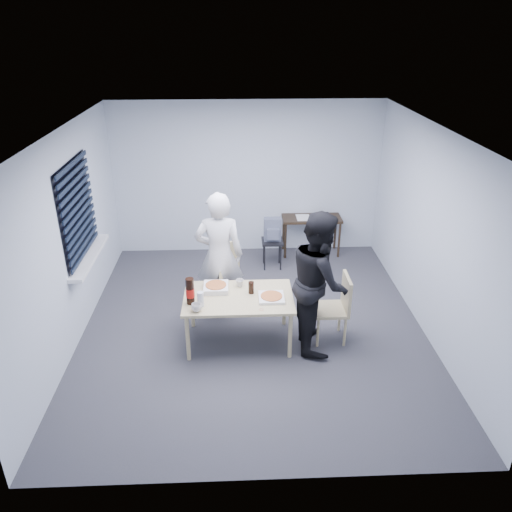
{
  "coord_description": "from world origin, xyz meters",
  "views": [
    {
      "loc": [
        -0.21,
        -5.67,
        3.74
      ],
      "look_at": [
        0.04,
        0.1,
        0.99
      ],
      "focal_mm": 35.0,
      "sensor_mm": 36.0,
      "label": 1
    }
  ],
  "objects_px": {
    "chair_far": "(225,269)",
    "chair_right": "(337,304)",
    "side_table": "(312,222)",
    "stool": "(272,246)",
    "mug_a": "(197,307)",
    "soda_bottle": "(190,291)",
    "mug_b": "(240,283)",
    "dining_table": "(238,301)",
    "person_black": "(319,281)",
    "person_white": "(219,256)",
    "backpack": "(273,230)"
  },
  "relations": [
    {
      "from": "chair_far",
      "to": "mug_a",
      "type": "relative_size",
      "value": 7.24
    },
    {
      "from": "side_table",
      "to": "stool",
      "type": "height_order",
      "value": "side_table"
    },
    {
      "from": "stool",
      "to": "soda_bottle",
      "type": "bearing_deg",
      "value": -117.06
    },
    {
      "from": "dining_table",
      "to": "mug_a",
      "type": "xyz_separation_m",
      "value": [
        -0.49,
        -0.32,
        0.11
      ]
    },
    {
      "from": "person_white",
      "to": "side_table",
      "type": "relative_size",
      "value": 1.76
    },
    {
      "from": "mug_a",
      "to": "soda_bottle",
      "type": "relative_size",
      "value": 0.37
    },
    {
      "from": "mug_a",
      "to": "mug_b",
      "type": "distance_m",
      "value": 0.77
    },
    {
      "from": "side_table",
      "to": "soda_bottle",
      "type": "xyz_separation_m",
      "value": [
        -1.86,
        -2.76,
        0.22
      ]
    },
    {
      "from": "mug_a",
      "to": "mug_b",
      "type": "xyz_separation_m",
      "value": [
        0.51,
        0.58,
        -0.0
      ]
    },
    {
      "from": "backpack",
      "to": "soda_bottle",
      "type": "height_order",
      "value": "soda_bottle"
    },
    {
      "from": "chair_far",
      "to": "mug_a",
      "type": "bearing_deg",
      "value": -102.77
    },
    {
      "from": "chair_far",
      "to": "chair_right",
      "type": "relative_size",
      "value": 1.0
    },
    {
      "from": "stool",
      "to": "soda_bottle",
      "type": "xyz_separation_m",
      "value": [
        -1.15,
        -2.25,
        0.45
      ]
    },
    {
      "from": "chair_right",
      "to": "person_white",
      "type": "bearing_deg",
      "value": 154.94
    },
    {
      "from": "dining_table",
      "to": "mug_a",
      "type": "height_order",
      "value": "mug_a"
    },
    {
      "from": "person_black",
      "to": "backpack",
      "type": "bearing_deg",
      "value": 10.4
    },
    {
      "from": "person_black",
      "to": "soda_bottle",
      "type": "height_order",
      "value": "person_black"
    },
    {
      "from": "chair_far",
      "to": "soda_bottle",
      "type": "relative_size",
      "value": 2.67
    },
    {
      "from": "soda_bottle",
      "to": "stool",
      "type": "bearing_deg",
      "value": 62.94
    },
    {
      "from": "chair_right",
      "to": "mug_b",
      "type": "distance_m",
      "value": 1.26
    },
    {
      "from": "chair_right",
      "to": "person_white",
      "type": "distance_m",
      "value": 1.68
    },
    {
      "from": "chair_right",
      "to": "mug_a",
      "type": "bearing_deg",
      "value": -169.32
    },
    {
      "from": "dining_table",
      "to": "person_white",
      "type": "distance_m",
      "value": 0.8
    },
    {
      "from": "chair_right",
      "to": "person_black",
      "type": "bearing_deg",
      "value": -162.7
    },
    {
      "from": "stool",
      "to": "soda_bottle",
      "type": "relative_size",
      "value": 1.43
    },
    {
      "from": "chair_right",
      "to": "soda_bottle",
      "type": "relative_size",
      "value": 2.67
    },
    {
      "from": "person_black",
      "to": "mug_a",
      "type": "relative_size",
      "value": 14.39
    },
    {
      "from": "chair_right",
      "to": "person_black",
      "type": "xyz_separation_m",
      "value": [
        -0.27,
        -0.08,
        0.37
      ]
    },
    {
      "from": "stool",
      "to": "person_white",
      "type": "bearing_deg",
      "value": -120.18
    },
    {
      "from": "chair_far",
      "to": "backpack",
      "type": "distance_m",
      "value": 1.3
    },
    {
      "from": "chair_far",
      "to": "person_white",
      "type": "xyz_separation_m",
      "value": [
        -0.06,
        -0.35,
        0.37
      ]
    },
    {
      "from": "dining_table",
      "to": "stool",
      "type": "distance_m",
      "value": 2.2
    },
    {
      "from": "person_white",
      "to": "person_black",
      "type": "distance_m",
      "value": 1.45
    },
    {
      "from": "chair_right",
      "to": "backpack",
      "type": "xyz_separation_m",
      "value": [
        -0.66,
        2.09,
        0.15
      ]
    },
    {
      "from": "mug_b",
      "to": "soda_bottle",
      "type": "xyz_separation_m",
      "value": [
        -0.59,
        -0.4,
        0.11
      ]
    },
    {
      "from": "backpack",
      "to": "mug_b",
      "type": "distance_m",
      "value": 1.92
    },
    {
      "from": "person_black",
      "to": "soda_bottle",
      "type": "relative_size",
      "value": 5.31
    },
    {
      "from": "mug_a",
      "to": "chair_right",
      "type": "bearing_deg",
      "value": 10.68
    },
    {
      "from": "dining_table",
      "to": "soda_bottle",
      "type": "relative_size",
      "value": 4.04
    },
    {
      "from": "chair_far",
      "to": "chair_right",
      "type": "xyz_separation_m",
      "value": [
        1.42,
        -1.04,
        0.0
      ]
    },
    {
      "from": "side_table",
      "to": "stool",
      "type": "bearing_deg",
      "value": -144.36
    },
    {
      "from": "person_white",
      "to": "mug_b",
      "type": "bearing_deg",
      "value": 121.15
    },
    {
      "from": "stool",
      "to": "mug_a",
      "type": "xyz_separation_m",
      "value": [
        -1.07,
        -2.43,
        0.34
      ]
    },
    {
      "from": "person_black",
      "to": "stool",
      "type": "relative_size",
      "value": 3.71
    },
    {
      "from": "mug_b",
      "to": "chair_far",
      "type": "bearing_deg",
      "value": 104.46
    },
    {
      "from": "dining_table",
      "to": "stool",
      "type": "height_order",
      "value": "dining_table"
    },
    {
      "from": "chair_far",
      "to": "backpack",
      "type": "bearing_deg",
      "value": 54.25
    },
    {
      "from": "side_table",
      "to": "mug_b",
      "type": "xyz_separation_m",
      "value": [
        -1.27,
        -2.36,
        0.11
      ]
    },
    {
      "from": "mug_b",
      "to": "backpack",
      "type": "bearing_deg",
      "value": 73.23
    },
    {
      "from": "dining_table",
      "to": "side_table",
      "type": "distance_m",
      "value": 2.92
    }
  ]
}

